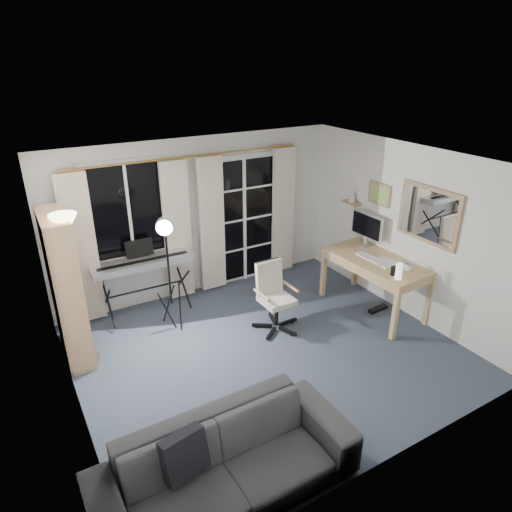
{
  "coord_description": "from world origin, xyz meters",
  "views": [
    {
      "loc": [
        -2.54,
        -4.06,
        3.49
      ],
      "look_at": [
        0.04,
        0.35,
        1.19
      ],
      "focal_mm": 32.0,
      "sensor_mm": 36.0,
      "label": 1
    }
  ],
  "objects_px": {
    "bookshelf": "(64,294)",
    "desk": "(376,265)",
    "studio_light": "(166,240)",
    "sofa": "(226,455)",
    "office_chair": "(272,290)",
    "torchiere_lamp": "(68,246)",
    "monitor": "(367,227)",
    "keyboard_piano": "(143,264)",
    "mug": "(409,266)"
  },
  "relations": [
    {
      "from": "bookshelf",
      "to": "desk",
      "type": "bearing_deg",
      "value": -13.04
    },
    {
      "from": "torchiere_lamp",
      "to": "sofa",
      "type": "relative_size",
      "value": 0.85
    },
    {
      "from": "desk",
      "to": "bookshelf",
      "type": "bearing_deg",
      "value": 163.46
    },
    {
      "from": "torchiere_lamp",
      "to": "office_chair",
      "type": "bearing_deg",
      "value": -11.47
    },
    {
      "from": "torchiere_lamp",
      "to": "desk",
      "type": "bearing_deg",
      "value": -12.37
    },
    {
      "from": "office_chair",
      "to": "sofa",
      "type": "distance_m",
      "value": 2.69
    },
    {
      "from": "desk",
      "to": "monitor",
      "type": "bearing_deg",
      "value": 63.96
    },
    {
      "from": "office_chair",
      "to": "sofa",
      "type": "height_order",
      "value": "office_chair"
    },
    {
      "from": "sofa",
      "to": "bookshelf",
      "type": "bearing_deg",
      "value": 105.6
    },
    {
      "from": "mug",
      "to": "bookshelf",
      "type": "bearing_deg",
      "value": 159.88
    },
    {
      "from": "studio_light",
      "to": "desk",
      "type": "bearing_deg",
      "value": 3.63
    },
    {
      "from": "mug",
      "to": "torchiere_lamp",
      "type": "bearing_deg",
      "value": 161.25
    },
    {
      "from": "torchiere_lamp",
      "to": "sofa",
      "type": "distance_m",
      "value": 2.83
    },
    {
      "from": "office_chair",
      "to": "desk",
      "type": "distance_m",
      "value": 1.55
    },
    {
      "from": "studio_light",
      "to": "torchiere_lamp",
      "type": "bearing_deg",
      "value": -150.08
    },
    {
      "from": "torchiere_lamp",
      "to": "mug",
      "type": "height_order",
      "value": "torchiere_lamp"
    },
    {
      "from": "studio_light",
      "to": "sofa",
      "type": "distance_m",
      "value": 2.85
    },
    {
      "from": "desk",
      "to": "mug",
      "type": "distance_m",
      "value": 0.54
    },
    {
      "from": "bookshelf",
      "to": "torchiere_lamp",
      "type": "distance_m",
      "value": 0.67
    },
    {
      "from": "studio_light",
      "to": "office_chair",
      "type": "height_order",
      "value": "studio_light"
    },
    {
      "from": "torchiere_lamp",
      "to": "monitor",
      "type": "relative_size",
      "value": 3.25
    },
    {
      "from": "bookshelf",
      "to": "office_chair",
      "type": "distance_m",
      "value": 2.6
    },
    {
      "from": "studio_light",
      "to": "desk",
      "type": "relative_size",
      "value": 1.07
    },
    {
      "from": "bookshelf",
      "to": "torchiere_lamp",
      "type": "relative_size",
      "value": 0.98
    },
    {
      "from": "keyboard_piano",
      "to": "office_chair",
      "type": "xyz_separation_m",
      "value": [
        1.38,
        -1.2,
        -0.23
      ]
    },
    {
      "from": "bookshelf",
      "to": "desk",
      "type": "xyz_separation_m",
      "value": [
        4.0,
        -1.0,
        -0.17
      ]
    },
    {
      "from": "torchiere_lamp",
      "to": "keyboard_piano",
      "type": "distance_m",
      "value": 1.43
    },
    {
      "from": "torchiere_lamp",
      "to": "keyboard_piano",
      "type": "height_order",
      "value": "torchiere_lamp"
    },
    {
      "from": "studio_light",
      "to": "sofa",
      "type": "relative_size",
      "value": 0.73
    },
    {
      "from": "keyboard_piano",
      "to": "monitor",
      "type": "bearing_deg",
      "value": -18.71
    },
    {
      "from": "bookshelf",
      "to": "sofa",
      "type": "bearing_deg",
      "value": -73.19
    },
    {
      "from": "monitor",
      "to": "sofa",
      "type": "height_order",
      "value": "monitor"
    },
    {
      "from": "bookshelf",
      "to": "sofa",
      "type": "relative_size",
      "value": 0.83
    },
    {
      "from": "studio_light",
      "to": "mug",
      "type": "relative_size",
      "value": 12.42
    },
    {
      "from": "monitor",
      "to": "keyboard_piano",
      "type": "bearing_deg",
      "value": 157.63
    },
    {
      "from": "bookshelf",
      "to": "keyboard_piano",
      "type": "bearing_deg",
      "value": 27.67
    },
    {
      "from": "torchiere_lamp",
      "to": "sofa",
      "type": "xyz_separation_m",
      "value": [
        0.63,
        -2.53,
        -1.09
      ]
    },
    {
      "from": "bookshelf",
      "to": "studio_light",
      "type": "xyz_separation_m",
      "value": [
        1.28,
        -0.02,
        0.44
      ]
    },
    {
      "from": "monitor",
      "to": "torchiere_lamp",
      "type": "bearing_deg",
      "value": 171.9
    },
    {
      "from": "keyboard_piano",
      "to": "desk",
      "type": "xyz_separation_m",
      "value": [
        2.88,
        -1.56,
        -0.07
      ]
    },
    {
      "from": "bookshelf",
      "to": "mug",
      "type": "relative_size",
      "value": 14.02
    },
    {
      "from": "studio_light",
      "to": "office_chair",
      "type": "distance_m",
      "value": 1.57
    },
    {
      "from": "bookshelf",
      "to": "studio_light",
      "type": "relative_size",
      "value": 1.13
    },
    {
      "from": "sofa",
      "to": "office_chair",
      "type": "bearing_deg",
      "value": 49.41
    },
    {
      "from": "mug",
      "to": "sofa",
      "type": "relative_size",
      "value": 0.06
    },
    {
      "from": "office_chair",
      "to": "monitor",
      "type": "distance_m",
      "value": 1.79
    },
    {
      "from": "bookshelf",
      "to": "studio_light",
      "type": "height_order",
      "value": "bookshelf"
    },
    {
      "from": "bookshelf",
      "to": "torchiere_lamp",
      "type": "bearing_deg",
      "value": -49.73
    },
    {
      "from": "keyboard_piano",
      "to": "mug",
      "type": "height_order",
      "value": "keyboard_piano"
    },
    {
      "from": "monitor",
      "to": "mug",
      "type": "bearing_deg",
      "value": -98.26
    }
  ]
}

